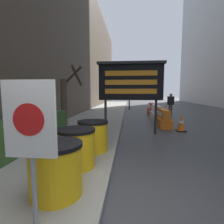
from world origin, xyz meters
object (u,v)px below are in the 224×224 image
(jersey_barrier_red_striped, at_px, (151,110))
(traffic_cone_near, at_px, (181,123))
(warning_sign, at_px, (30,129))
(barrel_drum_back, at_px, (93,136))
(traffic_cone_mid, at_px, (166,109))
(barrel_drum_middle, at_px, (76,148))
(jersey_barrier_orange_near, at_px, (163,119))
(pedestrian_worker, at_px, (171,102))
(message_board, at_px, (131,82))
(jersey_barrier_white, at_px, (156,113))
(traffic_light_near_curb, at_px, (130,78))
(barrel_drum_foreground, at_px, (56,169))

(jersey_barrier_red_striped, height_order, traffic_cone_near, jersey_barrier_red_striped)
(warning_sign, xyz_separation_m, traffic_cone_near, (3.39, 6.03, -0.94))
(barrel_drum_back, relative_size, jersey_barrier_red_striped, 0.50)
(warning_sign, bearing_deg, traffic_cone_mid, 72.22)
(barrel_drum_middle, relative_size, jersey_barrier_orange_near, 0.47)
(barrel_drum_middle, xyz_separation_m, jersey_barrier_orange_near, (2.83, 5.42, -0.16))
(barrel_drum_back, distance_m, traffic_cone_near, 4.64)
(warning_sign, bearing_deg, jersey_barrier_orange_near, 68.44)
(barrel_drum_middle, distance_m, jersey_barrier_red_striped, 10.36)
(jersey_barrier_orange_near, bearing_deg, pedestrian_worker, 72.76)
(message_board, bearing_deg, traffic_cone_near, 16.45)
(jersey_barrier_orange_near, distance_m, traffic_cone_near, 1.23)
(jersey_barrier_orange_near, height_order, jersey_barrier_white, jersey_barrier_white)
(barrel_drum_middle, bearing_deg, jersey_barrier_white, 69.79)
(warning_sign, bearing_deg, message_board, 77.90)
(jersey_barrier_white, relative_size, jersey_barrier_red_striped, 1.26)
(barrel_drum_back, bearing_deg, jersey_barrier_white, 68.06)
(jersey_barrier_red_striped, relative_size, traffic_light_near_curb, 0.39)
(jersey_barrier_white, height_order, traffic_cone_near, jersey_barrier_white)
(message_board, xyz_separation_m, jersey_barrier_white, (1.66, 4.02, -1.74))
(message_board, distance_m, traffic_cone_near, 2.94)
(jersey_barrier_orange_near, xyz_separation_m, jersey_barrier_white, (-0.00, 2.27, 0.02))
(barrel_drum_foreground, height_order, jersey_barrier_white, barrel_drum_foreground)
(traffic_cone_near, bearing_deg, traffic_light_near_curb, 103.52)
(traffic_cone_mid, bearing_deg, message_board, -111.56)
(message_board, xyz_separation_m, jersey_barrier_red_striped, (1.66, 6.30, -1.74))
(barrel_drum_middle, bearing_deg, jersey_barrier_orange_near, 62.41)
(traffic_light_near_curb, bearing_deg, jersey_barrier_red_striped, -66.01)
(jersey_barrier_orange_near, bearing_deg, traffic_cone_mid, 76.98)
(warning_sign, relative_size, traffic_cone_near, 2.36)
(barrel_drum_foreground, distance_m, barrel_drum_back, 2.08)
(jersey_barrier_orange_near, bearing_deg, warning_sign, -111.56)
(barrel_drum_foreground, distance_m, traffic_cone_mid, 13.06)
(jersey_barrier_white, distance_m, pedestrian_worker, 2.65)
(jersey_barrier_red_striped, height_order, traffic_cone_mid, jersey_barrier_red_striped)
(jersey_barrier_orange_near, height_order, traffic_light_near_curb, traffic_light_near_curb)
(barrel_drum_foreground, relative_size, pedestrian_worker, 0.50)
(barrel_drum_middle, distance_m, traffic_cone_mid, 12.08)
(message_board, distance_m, jersey_barrier_orange_near, 2.98)
(barrel_drum_foreground, xyz_separation_m, jersey_barrier_red_striped, (2.82, 11.00, -0.15))
(traffic_cone_mid, bearing_deg, traffic_cone_near, -96.41)
(warning_sign, distance_m, jersey_barrier_orange_near, 7.70)
(traffic_cone_mid, bearing_deg, pedestrian_worker, -89.39)
(warning_sign, xyz_separation_m, jersey_barrier_white, (2.81, 9.38, -0.90))
(warning_sign, height_order, traffic_cone_mid, warning_sign)
(message_board, xyz_separation_m, traffic_cone_mid, (3.03, 7.66, -1.77))
(warning_sign, relative_size, message_board, 0.59)
(jersey_barrier_white, xyz_separation_m, jersey_barrier_red_striped, (0.00, 2.28, -0.00))
(warning_sign, bearing_deg, jersey_barrier_white, 73.32)
(barrel_drum_foreground, distance_m, jersey_barrier_orange_near, 7.05)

